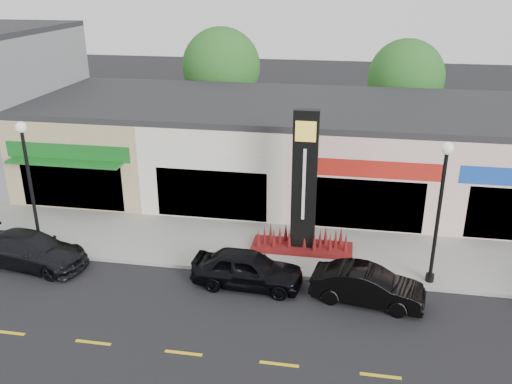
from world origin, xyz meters
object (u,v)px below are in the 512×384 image
(lamp_west_near, at_px, (29,174))
(car_dark_sedan, at_px, (31,250))
(car_black_conv, at_px, (368,286))
(pylon_sign, at_px, (304,203))
(car_black_sedan, at_px, (247,269))
(lamp_east_near, at_px, (440,200))

(lamp_west_near, height_order, car_dark_sedan, lamp_west_near)
(car_black_conv, bearing_deg, car_dark_sedan, 97.59)
(pylon_sign, distance_m, car_dark_sedan, 11.14)
(car_dark_sedan, bearing_deg, car_black_conv, -83.64)
(car_black_sedan, xyz_separation_m, car_black_conv, (4.43, -0.36, -0.05))
(lamp_east_near, distance_m, car_black_sedan, 7.43)
(lamp_west_near, height_order, car_black_sedan, lamp_west_near)
(car_black_sedan, bearing_deg, lamp_west_near, 85.03)
(lamp_east_near, height_order, car_black_sedan, lamp_east_near)
(lamp_east_near, xyz_separation_m, car_dark_sedan, (-15.62, -1.24, -2.80))
(car_black_conv, bearing_deg, pylon_sign, 47.77)
(pylon_sign, bearing_deg, car_dark_sedan, -164.52)
(pylon_sign, xyz_separation_m, car_black_conv, (2.64, -3.31, -1.62))
(car_dark_sedan, relative_size, car_black_conv, 1.18)
(lamp_west_near, height_order, pylon_sign, pylon_sign)
(car_black_sedan, distance_m, car_black_conv, 4.44)
(lamp_west_near, relative_size, car_black_conv, 1.37)
(lamp_east_near, bearing_deg, lamp_west_near, 180.00)
(car_black_sedan, bearing_deg, pylon_sign, -28.37)
(lamp_west_near, bearing_deg, pylon_sign, 8.77)
(lamp_west_near, relative_size, car_black_sedan, 1.31)
(lamp_east_near, bearing_deg, pylon_sign, 161.25)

